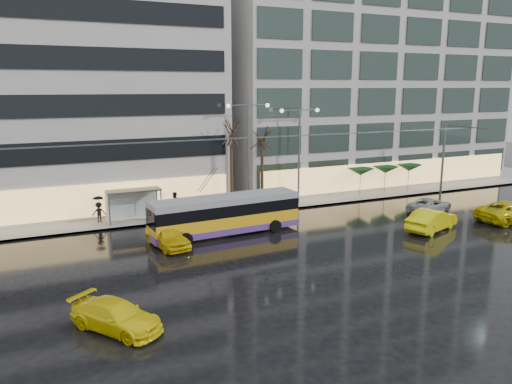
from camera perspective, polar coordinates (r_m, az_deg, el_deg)
ground at (r=33.78m, az=3.40°, el=-6.30°), size 140.00×140.00×0.00m
sidewalk at (r=46.83m, az=-2.43°, el=-1.01°), size 80.00×10.00×0.15m
kerb at (r=42.41m, az=0.09°, el=-2.37°), size 80.00×0.10×0.15m
building_left at (r=47.34m, az=-26.14°, el=11.47°), size 34.00×14.00×22.00m
building_right at (r=58.35m, az=11.62°, el=13.76°), size 32.00×14.00×25.00m
trolleybus at (r=36.20m, az=-3.50°, el=-2.75°), size 11.25×4.54×5.16m
catenary at (r=40.17m, az=-0.55°, el=2.91°), size 42.24×5.12×7.00m
bus_shelter at (r=40.51m, az=-14.39°, el=-0.70°), size 4.20×1.60×2.51m
street_lamp_near at (r=42.94m, az=-0.89°, el=5.83°), size 3.96×0.36×9.03m
street_lamp_far at (r=45.19m, az=4.96°, el=5.74°), size 3.96×0.36×8.53m
tree_a at (r=42.44m, az=-2.87°, el=7.23°), size 3.20×3.20×8.40m
tree_b at (r=43.87m, az=0.71°, el=6.50°), size 3.20×3.20×7.70m
parasol_a at (r=49.58m, az=11.86°, el=2.27°), size 2.50×2.50×2.65m
parasol_b at (r=51.39m, az=14.56°, el=2.47°), size 2.50×2.50×2.65m
parasol_c at (r=53.32m, az=17.08°, el=2.66°), size 2.50×2.50×2.65m
taxi_a at (r=34.07m, az=-10.09°, el=-4.97°), size 2.50×4.69×1.52m
taxi_b at (r=39.52m, az=19.44°, el=-3.03°), size 5.26×3.29×1.64m
taxi_c at (r=44.73m, az=27.10°, el=-1.98°), size 5.90×2.73×1.64m
taxi_d at (r=23.50m, az=-15.69°, el=-13.47°), size 4.14×4.70×1.30m
sedan_silver at (r=45.11m, az=19.23°, el=-1.43°), size 5.11×3.49×1.30m
pedestrian_a at (r=39.85m, az=-10.59°, el=-1.28°), size 0.97×0.99×2.19m
pedestrian_b at (r=41.83m, az=-9.30°, el=-1.29°), size 1.15×1.06×1.91m
pedestrian_c at (r=40.85m, az=-17.54°, el=-1.78°), size 1.03×0.82×2.11m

